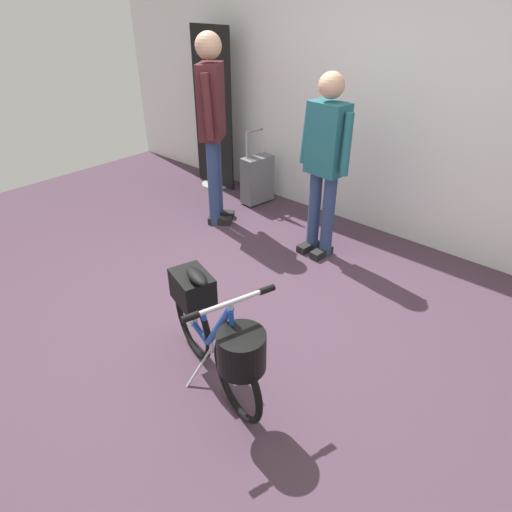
% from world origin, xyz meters
% --- Properties ---
extents(ground_plane, '(7.58, 7.58, 0.00)m').
position_xyz_m(ground_plane, '(0.00, 0.00, 0.00)').
color(ground_plane, '#473342').
extents(back_wall, '(7.58, 0.10, 2.99)m').
position_xyz_m(back_wall, '(0.00, 2.13, 1.50)').
color(back_wall, white).
rests_on(back_wall, ground_plane).
extents(floor_banner_stand, '(0.60, 0.36, 1.81)m').
position_xyz_m(floor_banner_stand, '(-2.03, 1.83, 0.82)').
color(floor_banner_stand, '#B7B7BC').
rests_on(floor_banner_stand, ground_plane).
extents(folding_bike_foreground, '(1.06, 0.54, 0.78)m').
position_xyz_m(folding_bike_foreground, '(0.38, -0.47, 0.41)').
color(folding_bike_foreground, black).
rests_on(folding_bike_foreground, ground_plane).
extents(visitor_near_wall, '(0.53, 0.29, 1.59)m').
position_xyz_m(visitor_near_wall, '(-0.11, 1.31, 0.90)').
color(visitor_near_wall, navy).
rests_on(visitor_near_wall, ground_plane).
extents(visitor_browsing, '(0.38, 0.45, 1.82)m').
position_xyz_m(visitor_browsing, '(-1.29, 1.13, 1.06)').
color(visitor_browsing, navy).
rests_on(visitor_browsing, ground_plane).
extents(rolling_suitcase, '(0.23, 0.38, 0.83)m').
position_xyz_m(rolling_suitcase, '(-1.28, 1.77, 0.28)').
color(rolling_suitcase, slate).
rests_on(rolling_suitcase, ground_plane).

